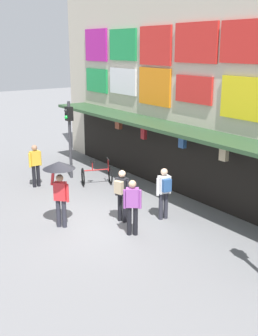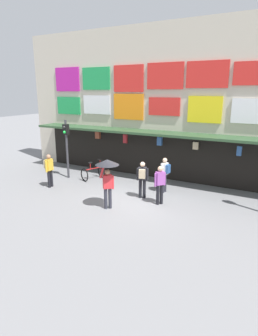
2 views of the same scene
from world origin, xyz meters
name	(u,v)px [view 1 (image 1 of 2)]	position (x,y,z in m)	size (l,w,h in m)	color
ground_plane	(96,224)	(0.00, 0.00, 0.00)	(80.00, 80.00, 0.00)	slate
shopfront	(207,87)	(0.00, 4.57, 3.96)	(18.00, 2.60, 8.00)	beige
traffic_light_near	(69,127)	(-4.65, 1.60, 2.14)	(0.29, 0.33, 3.20)	#38383D
bicycle_parked	(97,175)	(-3.24, 2.01, 0.39)	(1.10, 1.34, 1.05)	black
pedestrian_with_umbrella	(60,176)	(-0.40, -0.97, 1.64)	(0.96, 0.96, 2.08)	#2D2D38
pedestrian_in_black	(164,190)	(0.94, 1.96, 0.98)	(0.40, 0.52, 1.68)	#2D2D38
pedestrian_in_purple	(122,192)	(0.33, 0.76, 0.98)	(0.50, 0.44, 1.68)	black
pedestrian_in_white	(132,204)	(1.29, 0.47, 0.95)	(0.39, 0.44, 1.68)	black
pedestrian_in_blue	(35,162)	(-4.43, -0.06, 0.98)	(0.37, 0.53, 1.68)	black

